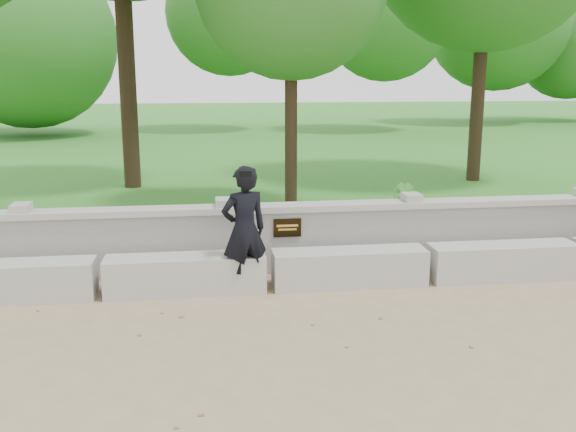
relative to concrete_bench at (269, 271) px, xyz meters
name	(u,v)px	position (x,y,z in m)	size (l,w,h in m)	color
ground	(291,355)	(0.00, -1.90, -0.22)	(80.00, 80.00, 0.00)	#9A855E
lawn	(227,155)	(0.00, 12.10, -0.10)	(40.00, 22.00, 0.25)	#29661F
concrete_bench	(269,271)	(0.00, 0.00, 0.00)	(11.90, 0.45, 0.45)	#A8A59F
parapet_wall	(263,238)	(0.00, 0.70, 0.24)	(12.50, 0.35, 0.90)	#9E9B95
man_main	(244,230)	(-0.30, -0.10, 0.54)	(0.65, 0.60, 1.54)	black
shrub_b	(405,206)	(2.28, 1.81, 0.37)	(0.38, 0.30, 0.69)	#418B2F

